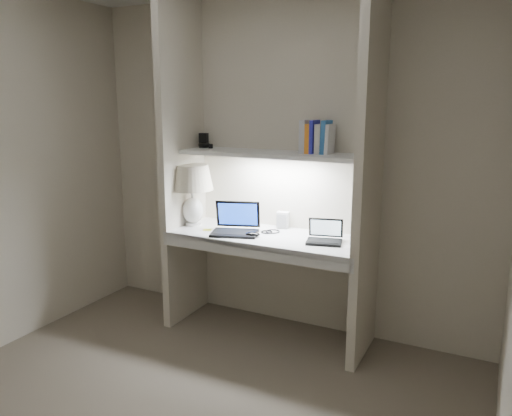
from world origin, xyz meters
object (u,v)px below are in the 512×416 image
Objects in this scene: table_lamp at (192,185)px; laptop_main at (236,226)px; laptop_netbook at (325,237)px; book_row at (317,138)px; speaker at (283,220)px.

laptop_main is (0.41, -0.05, -0.27)m from table_lamp.
laptop_netbook is 0.69m from book_row.
book_row is at bearing 9.44° from table_lamp.
book_row reaches higher than speaker.
table_lamp is at bearing 155.38° from laptop_main.
laptop_netbook reaches higher than speaker.
book_row is at bearing -25.36° from speaker.
table_lamp is 1.12m from laptop_netbook.
table_lamp reaches higher than speaker.
laptop_main is 0.38m from speaker.
table_lamp is at bearing -170.56° from book_row.
laptop_netbook is at bearing 0.63° from table_lamp.
laptop_netbook is 0.47m from speaker.
speaker is (-0.41, 0.22, 0.03)m from laptop_netbook.
book_row is (0.54, 0.20, 0.65)m from laptop_main.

